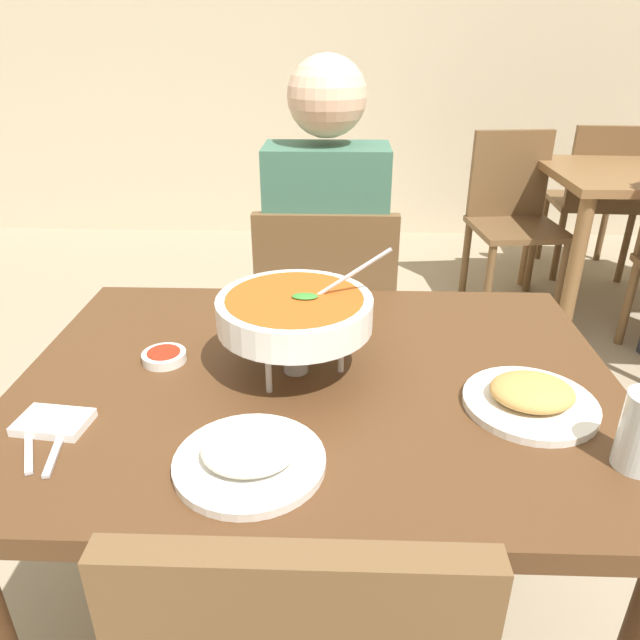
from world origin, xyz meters
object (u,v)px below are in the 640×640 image
Objects in this scene: chair_diner_main at (326,322)px; chair_bg_corner at (596,193)px; appetizer_plate at (531,398)px; curry_bowl at (295,313)px; rice_plate at (249,456)px; diner_main at (327,250)px; chair_bg_right at (513,210)px; sauce_dish at (164,356)px; dining_table_main at (318,423)px.

chair_bg_corner is at bearing 48.67° from chair_diner_main.
curry_bowl is at bearing 165.38° from appetizer_plate.
chair_bg_corner is (1.53, 1.74, 0.00)m from chair_diner_main.
chair_diner_main reaches higher than appetizer_plate.
rice_plate is (-0.05, -0.29, -0.11)m from curry_bowl.
chair_bg_right is at bearing 54.47° from diner_main.
chair_bg_corner is at bearing 52.50° from sauce_dish.
dining_table_main is 2.29m from chair_bg_right.
dining_table_main is 4.91× the size of appetizer_plate.
appetizer_plate is (0.43, -0.11, -0.11)m from curry_bowl.
diner_main is 1.03m from rice_plate.
chair_bg_corner reaches higher than rice_plate.
chair_diner_main is 0.79m from curry_bowl.
sauce_dish is 0.10× the size of chair_bg_right.
chair_bg_right is (1.05, 2.36, -0.26)m from rice_plate.
sauce_dish is at bearing -121.97° from chair_bg_right.
chair_bg_corner is at bearing 48.12° from diner_main.
diner_main reaches higher than dining_table_main.
sauce_dish is at bearing 124.81° from rice_plate.
dining_table_main is at bearing -121.92° from chair_bg_corner.
dining_table_main is 0.32m from rice_plate.
appetizer_plate is at bearing -65.24° from diner_main.
chair_bg_corner is (1.63, 2.73, -0.26)m from rice_plate.
appetizer_plate reaches higher than dining_table_main.
rice_plate reaches higher than dining_table_main.
rice_plate is 3.19m from chair_bg_corner.
rice_plate reaches higher than sauce_dish.
sauce_dish is (-0.32, -0.70, 0.01)m from diner_main.
dining_table_main is 0.90× the size of diner_main.
appetizer_plate is (0.39, -0.09, 0.13)m from dining_table_main.
diner_main is (0.00, 0.03, 0.24)m from chair_diner_main.
chair_bg_corner is (0.58, 0.38, 0.00)m from chair_bg_right.
chair_bg_right is (0.95, 1.33, -0.24)m from diner_main.
chair_diner_main reaches higher than rice_plate.
curry_bowl is at bearing -93.59° from chair_diner_main.
sauce_dish is at bearing -114.38° from diner_main.
chair_bg_corner is at bearing 32.97° from chair_bg_right.
sauce_dish is (-0.71, 0.14, -0.01)m from appetizer_plate.
chair_diner_main is at bearing -124.88° from chair_bg_right.
curry_bowl is at bearing -5.92° from sauce_dish.
rice_plate is 0.52m from appetizer_plate.
rice_plate is at bearing -109.47° from dining_table_main.
chair_diner_main is 10.00× the size of sauce_dish.
rice_plate is 2.67× the size of sauce_dish.
chair_diner_main is 1.66m from chair_bg_right.
chair_bg_corner is (1.53, 2.46, -0.12)m from dining_table_main.
appetizer_plate reaches higher than sauce_dish.
appetizer_plate is 2.81m from chair_bg_corner.
appetizer_plate is 0.27× the size of chair_bg_corner.
sauce_dish is at bearing 171.45° from dining_table_main.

